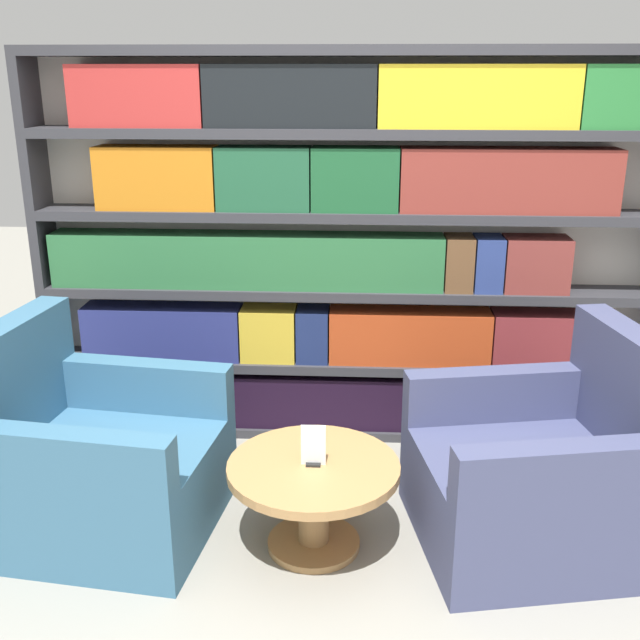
{
  "coord_description": "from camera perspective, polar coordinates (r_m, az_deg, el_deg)",
  "views": [
    {
      "loc": [
        0.07,
        -2.4,
        1.94
      ],
      "look_at": [
        -0.11,
        0.81,
        0.86
      ],
      "focal_mm": 42.0,
      "sensor_mm": 36.0,
      "label": 1
    }
  ],
  "objects": [
    {
      "name": "ground_plane",
      "position": [
        3.08,
        1.37,
        -20.45
      ],
      "size": [
        14.0,
        14.0,
        0.0
      ],
      "primitive_type": "plane",
      "color": "gray"
    },
    {
      "name": "table_sign",
      "position": [
        3.11,
        -0.51,
        -9.7
      ],
      "size": [
        0.1,
        0.06,
        0.17
      ],
      "color": "black",
      "rests_on": "coffee_table"
    },
    {
      "name": "bookshelf",
      "position": [
        3.96,
        1.78,
        5.05
      ],
      "size": [
        3.29,
        0.3,
        2.05
      ],
      "color": "silver",
      "rests_on": "ground_plane"
    },
    {
      "name": "coffee_table",
      "position": [
        3.2,
        -0.5,
        -12.65
      ],
      "size": [
        0.72,
        0.72,
        0.4
      ],
      "color": "#AD7F4C",
      "rests_on": "ground_plane"
    },
    {
      "name": "armchair_left",
      "position": [
        3.48,
        -16.8,
        -10.42
      ],
      "size": [
        1.03,
        0.96,
        0.92
      ],
      "rotation": [
        0.0,
        0.0,
        1.44
      ],
      "color": "#386684",
      "rests_on": "ground_plane"
    },
    {
      "name": "armchair_right",
      "position": [
        3.38,
        16.62,
        -11.31
      ],
      "size": [
        1.07,
        1.0,
        0.92
      ],
      "rotation": [
        0.0,
        0.0,
        -1.39
      ],
      "color": "#42476B",
      "rests_on": "ground_plane"
    }
  ]
}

